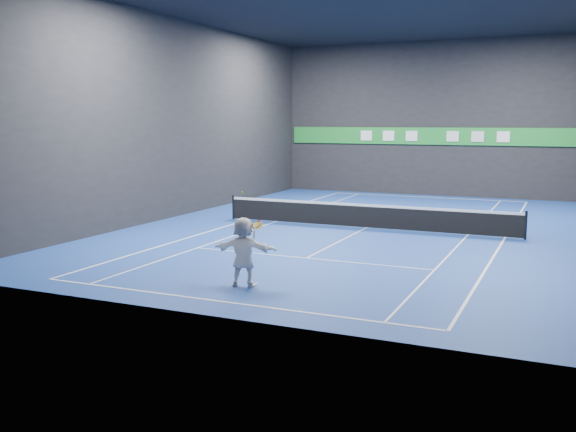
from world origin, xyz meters
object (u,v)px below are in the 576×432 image
at_px(player, 244,252).
at_px(tennis_racket, 256,226).
at_px(tennis_net, 366,215).
at_px(tennis_ball, 242,193).

height_order(player, tennis_racket, player).
bearing_deg(player, tennis_racket, 177.89).
distance_m(player, tennis_net, 10.33).
xyz_separation_m(player, tennis_ball, (-0.12, 0.18, 1.56)).
relative_size(tennis_ball, tennis_net, 0.00).
xyz_separation_m(tennis_ball, tennis_racket, (0.49, -0.13, -0.84)).
bearing_deg(tennis_net, player, -91.11).
bearing_deg(tennis_net, tennis_ball, -91.83).
distance_m(tennis_ball, tennis_racket, 0.98).
relative_size(tennis_ball, tennis_racket, 0.11).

